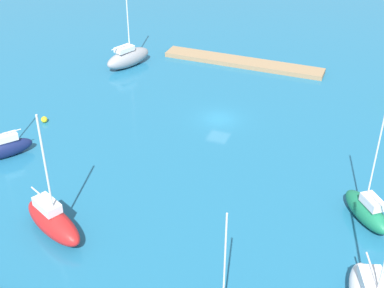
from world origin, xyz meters
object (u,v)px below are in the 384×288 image
object	(u,v)px
sailboat_gray_off_beacon	(128,57)
sailboat_red_by_breakwater	(53,221)
pier_dock	(243,62)
sailboat_navy_near_pier	(5,148)
mooring_buoy_yellow	(44,119)
sailboat_green_mid_basin	(367,210)

from	to	relation	value
sailboat_gray_off_beacon	sailboat_red_by_breakwater	xyz separation A→B (m)	(-10.58, 34.35, -0.08)
pier_dock	sailboat_red_by_breakwater	size ratio (longest dim) A/B	1.98
sailboat_navy_near_pier	sailboat_red_by_breakwater	world-z (taller)	sailboat_red_by_breakwater
sailboat_red_by_breakwater	mooring_buoy_yellow	world-z (taller)	sailboat_red_by_breakwater
pier_dock	sailboat_navy_near_pier	xyz separation A→B (m)	(16.19, 32.66, 0.75)
pier_dock	sailboat_gray_off_beacon	xyz separation A→B (m)	(15.13, 6.64, 1.05)
pier_dock	sailboat_gray_off_beacon	size ratio (longest dim) A/B	1.73
sailboat_gray_off_beacon	sailboat_red_by_breakwater	size ratio (longest dim) A/B	1.15
sailboat_green_mid_basin	mooring_buoy_yellow	distance (m)	37.36
pier_dock	sailboat_gray_off_beacon	distance (m)	16.55
sailboat_red_by_breakwater	sailboat_green_mid_basin	bearing A→B (deg)	49.73
pier_dock	sailboat_red_by_breakwater	world-z (taller)	sailboat_red_by_breakwater
pier_dock	mooring_buoy_yellow	world-z (taller)	mooring_buoy_yellow
sailboat_gray_off_beacon	mooring_buoy_yellow	distance (m)	18.41
sailboat_red_by_breakwater	pier_dock	bearing A→B (deg)	108.56
sailboat_gray_off_beacon	mooring_buoy_yellow	size ratio (longest dim) A/B	18.21
pier_dock	sailboat_red_by_breakwater	xyz separation A→B (m)	(4.55, 40.99, 0.97)
mooring_buoy_yellow	sailboat_red_by_breakwater	bearing A→B (deg)	127.27
sailboat_gray_off_beacon	sailboat_green_mid_basin	distance (m)	42.17
sailboat_navy_near_pier	sailboat_green_mid_basin	size ratio (longest dim) A/B	0.90
sailboat_red_by_breakwater	sailboat_green_mid_basin	world-z (taller)	sailboat_red_by_breakwater
sailboat_navy_near_pier	sailboat_gray_off_beacon	bearing A→B (deg)	-145.84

